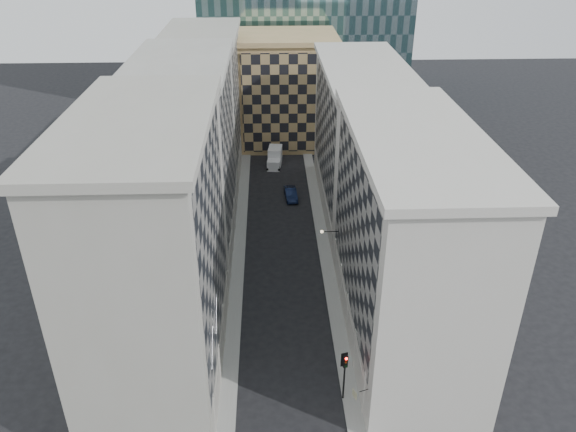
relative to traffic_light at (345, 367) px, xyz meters
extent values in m
cube|color=gray|center=(-9.80, 23.86, -3.54)|extent=(1.50, 100.00, 0.15)
cube|color=gray|center=(0.70, 23.86, -3.54)|extent=(1.50, 100.00, 0.15)
cube|color=#9E9B8E|center=(-15.55, 4.86, 7.89)|extent=(10.00, 22.00, 23.00)
cube|color=gray|center=(-10.67, 4.86, 9.39)|extent=(0.25, 19.36, 18.00)
cube|color=#9E9B8E|center=(-10.75, 4.86, -2.01)|extent=(0.45, 21.12, 3.20)
cube|color=#9E9B8E|center=(-15.55, 4.86, 19.74)|extent=(10.80, 22.80, 0.70)
cylinder|color=#9E9B8E|center=(-10.90, -3.39, -1.41)|extent=(0.90, 0.90, 4.40)
cylinder|color=#9E9B8E|center=(-10.90, 2.11, -1.41)|extent=(0.90, 0.90, 4.40)
cylinder|color=#9E9B8E|center=(-10.90, 7.61, -1.41)|extent=(0.90, 0.90, 4.40)
cylinder|color=#9E9B8E|center=(-10.90, 13.11, -1.41)|extent=(0.90, 0.90, 4.40)
cube|color=#9C9990|center=(-15.55, 26.86, 7.39)|extent=(10.00, 22.00, 22.00)
cube|color=gray|center=(-10.67, 26.86, 8.89)|extent=(0.25, 19.36, 17.00)
cube|color=#9C9990|center=(-10.75, 26.86, -2.01)|extent=(0.45, 21.12, 3.20)
cube|color=#9C9990|center=(-15.55, 26.86, 18.74)|extent=(10.80, 22.80, 0.70)
cylinder|color=#9C9990|center=(-10.90, 18.61, -1.41)|extent=(0.90, 0.90, 4.40)
cylinder|color=#9C9990|center=(-10.90, 24.11, -1.41)|extent=(0.90, 0.90, 4.40)
cylinder|color=#9C9990|center=(-10.90, 29.61, -1.41)|extent=(0.90, 0.90, 4.40)
cylinder|color=#9C9990|center=(-10.90, 35.11, -1.41)|extent=(0.90, 0.90, 4.40)
cube|color=#9E9B8E|center=(-15.55, 48.86, 6.89)|extent=(10.00, 22.00, 21.00)
cube|color=gray|center=(-10.67, 48.86, 8.39)|extent=(0.25, 19.36, 16.00)
cube|color=#9E9B8E|center=(-10.75, 48.86, -2.01)|extent=(0.45, 21.12, 3.20)
cube|color=#9E9B8E|center=(-15.55, 48.86, 17.74)|extent=(10.80, 22.80, 0.70)
cylinder|color=#9E9B8E|center=(-10.90, 40.61, -1.41)|extent=(0.90, 0.90, 4.40)
cylinder|color=#9E9B8E|center=(-10.90, 46.11, -1.41)|extent=(0.90, 0.90, 4.40)
cylinder|color=#9E9B8E|center=(-10.90, 51.61, -1.41)|extent=(0.90, 0.90, 4.40)
cylinder|color=#9E9B8E|center=(-10.90, 57.11, -1.41)|extent=(0.90, 0.90, 4.40)
cube|color=beige|center=(6.45, 8.86, 6.39)|extent=(10.00, 26.00, 20.00)
cube|color=gray|center=(1.57, 8.86, 7.89)|extent=(0.25, 22.88, 15.00)
cube|color=beige|center=(1.65, 8.86, -2.01)|extent=(0.45, 24.96, 3.20)
cube|color=beige|center=(6.45, 8.86, 16.74)|extent=(10.80, 26.80, 0.70)
cylinder|color=beige|center=(1.80, -1.54, -1.41)|extent=(0.90, 0.90, 4.40)
cylinder|color=beige|center=(1.80, 3.66, -1.41)|extent=(0.90, 0.90, 4.40)
cylinder|color=beige|center=(1.80, 8.86, -1.41)|extent=(0.90, 0.90, 4.40)
cylinder|color=beige|center=(1.80, 14.06, -1.41)|extent=(0.90, 0.90, 4.40)
cylinder|color=beige|center=(1.80, 19.26, -1.41)|extent=(0.90, 0.90, 4.40)
cube|color=beige|center=(6.45, 35.86, 5.89)|extent=(10.00, 28.00, 19.00)
cube|color=gray|center=(1.57, 35.86, 7.39)|extent=(0.25, 24.64, 14.00)
cube|color=beige|center=(1.65, 35.86, -2.01)|extent=(0.45, 26.88, 3.20)
cube|color=beige|center=(6.45, 35.86, 15.74)|extent=(10.80, 28.80, 0.70)
cube|color=tan|center=(-2.55, 61.86, 5.39)|extent=(16.00, 14.00, 18.00)
cube|color=tan|center=(-2.55, 54.76, 5.39)|extent=(15.20, 0.25, 16.50)
cube|color=tan|center=(-2.55, 61.86, 14.79)|extent=(16.80, 14.80, 0.80)
cube|color=#312C26|center=(-4.55, 75.86, 10.39)|extent=(6.00, 6.00, 28.00)
cylinder|color=gray|center=(-10.45, -2.14, 4.39)|extent=(0.10, 2.33, 2.33)
cylinder|color=gray|center=(-10.45, 1.86, 4.39)|extent=(0.10, 2.33, 2.33)
cylinder|color=black|center=(0.55, 17.86, 2.59)|extent=(1.80, 0.08, 0.08)
sphere|color=#FFE5B2|center=(-0.35, 17.86, 2.59)|extent=(0.36, 0.36, 0.36)
cylinder|color=black|center=(0.00, -0.01, -1.69)|extent=(0.15, 0.15, 3.53)
cube|color=black|center=(0.00, -0.01, 0.68)|extent=(0.45, 0.40, 1.22)
cube|color=black|center=(-0.05, 0.19, 0.68)|extent=(0.60, 0.21, 1.38)
sphere|color=#FF0C07|center=(0.05, -0.18, 1.09)|extent=(0.22, 0.22, 0.22)
sphere|color=#331E05|center=(0.05, -0.18, 0.68)|extent=(0.22, 0.22, 0.22)
sphere|color=black|center=(0.05, -0.18, 0.27)|extent=(0.22, 0.22, 0.22)
cube|color=white|center=(-5.16, 48.89, -2.79)|extent=(2.25, 2.41, 1.65)
cube|color=white|center=(-4.89, 51.25, -2.19)|extent=(2.46, 3.51, 2.83)
cylinder|color=black|center=(-6.15, 48.26, -3.20)|extent=(0.37, 0.85, 0.82)
cylinder|color=black|center=(-4.34, 48.06, -3.20)|extent=(0.37, 0.85, 0.82)
cylinder|color=black|center=(-5.68, 52.44, -3.20)|extent=(0.37, 0.85, 0.82)
cylinder|color=black|center=(-3.86, 52.24, -3.20)|extent=(0.37, 0.85, 0.82)
imported|color=#0F1937|center=(-2.86, 38.24, -2.86)|extent=(1.97, 4.71, 1.51)
cylinder|color=black|center=(1.05, -3.14, 0.56)|extent=(0.73, 0.30, 0.06)
cube|color=tan|center=(0.35, -3.14, 0.19)|extent=(0.27, 0.64, 0.65)
camera|label=1|loc=(-5.98, -34.46, 33.03)|focal=35.00mm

